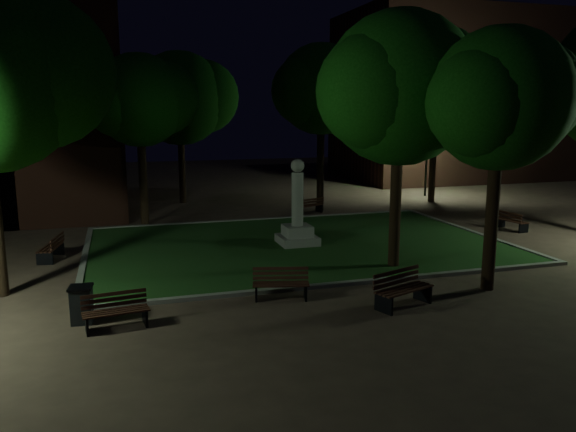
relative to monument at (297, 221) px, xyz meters
name	(u,v)px	position (x,y,z in m)	size (l,w,h in m)	color
ground	(315,259)	(0.00, -2.00, -0.96)	(80.00, 80.00, 0.00)	#4E3A2E
lawn	(297,245)	(0.00, 0.00, -0.92)	(15.00, 10.00, 0.08)	#20491A
lawn_kerb	(297,244)	(0.00, 0.00, -0.90)	(15.40, 10.40, 0.12)	slate
monument	(297,221)	(0.00, 0.00, 0.00)	(1.40, 1.40, 3.20)	gray
building_far	(452,97)	(18.00, 18.00, 5.04)	(16.00, 10.00, 12.00)	#432117
tree_north_wl	(141,100)	(-5.23, 5.66, 4.50)	(4.90, 4.00, 7.47)	black
tree_north_er	(323,89)	(3.54, 6.93, 5.10)	(5.48, 4.47, 8.30)	black
tree_ne	(437,114)	(10.50, 7.80, 3.89)	(5.08, 4.15, 6.92)	black
tree_se	(503,99)	(3.69, -6.58, 4.36)	(4.75, 3.88, 7.27)	black
tree_nw	(1,59)	(-10.82, 7.18, 6.20)	(7.32, 5.97, 10.15)	black
tree_far_north	(182,98)	(-2.88, 11.41, 4.71)	(6.13, 5.01, 8.17)	black
tree_extra	(403,89)	(2.18, -3.77, 4.73)	(5.83, 4.76, 8.07)	black
lamppost_nw	(14,159)	(-10.69, 7.29, 1.97)	(1.18, 0.28, 4.14)	black
lamppost_ne	(427,146)	(11.18, 9.81, 2.00)	(1.18, 0.28, 4.20)	black
bench_near_left	(281,284)	(-2.28, -5.64, -0.56)	(1.60, 0.89, 0.83)	black
bench_near_right	(402,290)	(0.57, -7.13, -0.52)	(1.80, 1.14, 0.94)	black
bench_west_near	(116,312)	(-6.56, -6.53, -0.57)	(1.56, 0.71, 0.82)	black
bench_left_side	(52,248)	(-8.64, 0.51, -0.56)	(0.80, 1.60, 0.84)	black
bench_right_side	(511,221)	(9.58, 0.03, -0.58)	(0.69, 1.52, 0.80)	black
bench_far_side	(310,206)	(2.67, 6.21, -0.59)	(1.50, 0.97, 0.78)	black
trash_bin	(82,304)	(-7.34, -5.97, -0.49)	(0.59, 0.59, 0.92)	black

